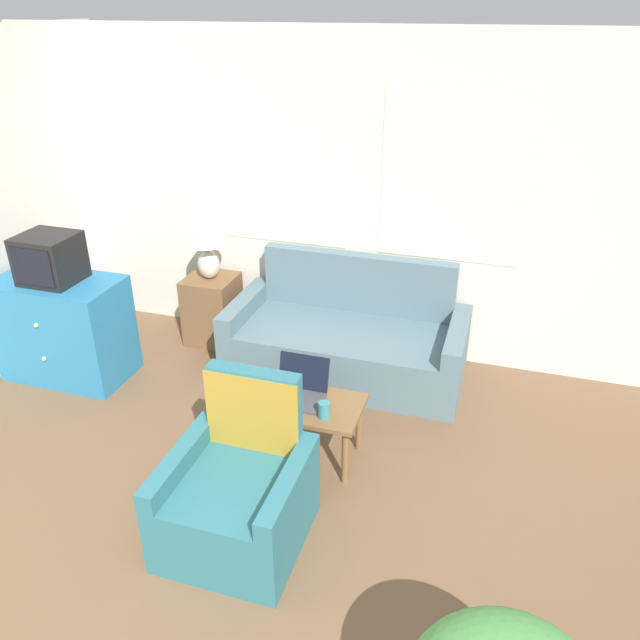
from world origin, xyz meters
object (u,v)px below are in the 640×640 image
Objects in this scene: couch at (348,340)px; cup_yellow at (324,410)px; television at (50,258)px; coffee_table at (289,407)px; table_lamp at (207,244)px; laptop at (299,389)px; snack_bowl at (244,378)px; armchair at (240,495)px; cup_navy at (227,395)px.

cup_yellow is (0.19, -1.28, 0.21)m from couch.
television reaches higher than coffee_table.
table_lamp is 1.46× the size of laptop.
cup_yellow is at bearing -43.77° from table_lamp.
snack_bowl is (-0.45, -1.06, 0.19)m from couch.
coffee_table is at bearing 157.62° from cup_yellow.
table_lamp reaches higher than armchair.
armchair is 0.96× the size of coffee_table.
television is 1.21× the size of laptop.
table_lamp is (0.86, 0.88, -0.10)m from television.
cup_navy is at bearing -60.16° from table_lamp.
cup_yellow is (0.28, -0.11, 0.11)m from coffee_table.
laptop reaches higher than cup_navy.
laptop is (-0.03, -1.11, 0.22)m from couch.
table_lamp is at bearing 119.78° from armchair.
cup_yellow is (2.33, -0.53, -0.53)m from television.
laptop is at bearing 142.23° from cup_yellow.
laptop is 2.23× the size of snack_bowl.
armchair is 2.46m from television.
cup_navy is (-0.36, 0.63, 0.19)m from armchair.
armchair is (-0.11, -1.92, 0.01)m from couch.
television is at bearing 170.41° from laptop.
couch is 1.94× the size of coffee_table.
coffee_table is at bearing -94.34° from couch.
cup_navy is 0.23m from snack_bowl.
couch is 3.79× the size of table_lamp.
television is at bearing 150.07° from armchair.
cup_navy is at bearing -109.87° from couch.
snack_bowl reaches higher than coffee_table.
laptop is 0.42m from snack_bowl.
cup_navy is 0.91× the size of cup_yellow.
television reaches higher than table_lamp.
television reaches higher than armchair.
laptop is at bearing 22.89° from cup_navy.
television is at bearing 169.60° from snack_bowl.
armchair reaches higher than coffee_table.
coffee_table is (1.19, -1.29, -0.55)m from table_lamp.
laptop is at bearing -9.59° from television.
couch reaches higher than snack_bowl.
table_lamp is at bearing 135.28° from laptop.
armchair is at bearing -93.16° from couch.
laptop is at bearing -91.65° from couch.
cup_navy is (1.68, -0.54, -0.55)m from television.
television is at bearing 162.14° from cup_navy.
television is 3.82× the size of cup_yellow.
couch is at bearing 85.66° from coffee_table.
television is at bearing -134.39° from table_lamp.
cup_yellow is (0.22, -0.17, -0.00)m from laptop.
armchair is 8.67× the size of cup_yellow.
armchair is 0.84m from laptop.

